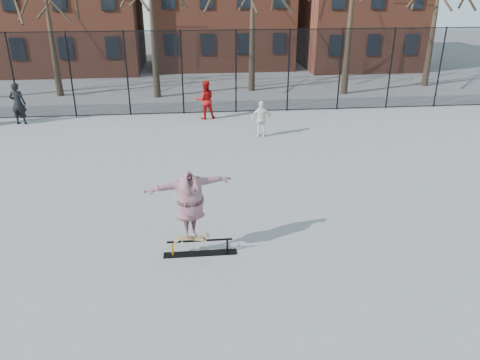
{
  "coord_description": "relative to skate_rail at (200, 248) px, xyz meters",
  "views": [
    {
      "loc": [
        -0.99,
        -9.8,
        6.2
      ],
      "look_at": [
        0.19,
        1.5,
        1.28
      ],
      "focal_mm": 35.0,
      "sensor_mm": 36.0,
      "label": 1
    }
  ],
  "objects": [
    {
      "name": "skateboard",
      "position": [
        -0.19,
        0.0,
        0.28
      ],
      "size": [
        0.74,
        0.18,
        0.09
      ],
      "primitive_type": null,
      "color": "olive",
      "rests_on": "skate_rail"
    },
    {
      "name": "bystander_black",
      "position": [
        -7.92,
        11.98,
        0.8
      ],
      "size": [
        0.74,
        0.52,
        1.91
      ],
      "primitive_type": "imported",
      "rotation": [
        0.0,
        0.0,
        3.05
      ],
      "color": "black",
      "rests_on": "ground"
    },
    {
      "name": "skate_rail",
      "position": [
        0.0,
        0.0,
        0.0
      ],
      "size": [
        1.79,
        0.27,
        0.39
      ],
      "color": "black",
      "rests_on": "ground"
    },
    {
      "name": "bystander_red",
      "position": [
        0.59,
        11.98,
        0.75
      ],
      "size": [
        0.98,
        0.82,
        1.82
      ],
      "primitive_type": "imported",
      "rotation": [
        0.0,
        0.0,
        3.31
      ],
      "color": "#A20E0E",
      "rests_on": "ground"
    },
    {
      "name": "ground",
      "position": [
        0.94,
        -0.02,
        -0.15
      ],
      "size": [
        100.0,
        100.0,
        0.0
      ],
      "primitive_type": "plane",
      "color": "slate"
    },
    {
      "name": "fence",
      "position": [
        0.92,
        12.98,
        1.9
      ],
      "size": [
        34.03,
        0.07,
        4.0
      ],
      "color": "black",
      "rests_on": "ground"
    },
    {
      "name": "skater",
      "position": [
        -0.19,
        -0.0,
        1.18
      ],
      "size": [
        2.17,
        1.15,
        1.71
      ],
      "primitive_type": "imported",
      "rotation": [
        0.0,
        0.0,
        0.29
      ],
      "color": "#43327F",
      "rests_on": "skateboard"
    },
    {
      "name": "bystander_white",
      "position": [
        2.83,
        8.98,
        0.61
      ],
      "size": [
        0.91,
        0.42,
        1.53
      ],
      "primitive_type": "imported",
      "rotation": [
        0.0,
        0.0,
        3.09
      ],
      "color": "silver",
      "rests_on": "ground"
    }
  ]
}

